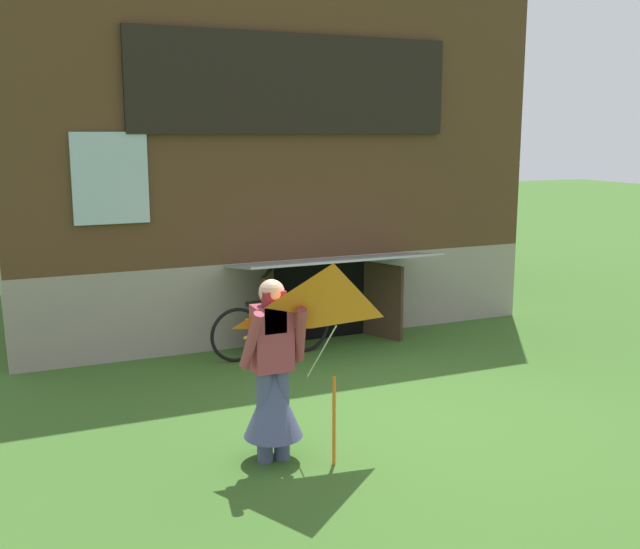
# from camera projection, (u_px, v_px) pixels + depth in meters

# --- Properties ---
(ground_plane) EXTENTS (60.00, 60.00, 0.00)m
(ground_plane) POSITION_uv_depth(u_px,v_px,m) (405.00, 413.00, 7.75)
(ground_plane) COLOR #386023
(log_house) EXTENTS (7.40, 5.99, 5.01)m
(log_house) POSITION_uv_depth(u_px,v_px,m) (239.00, 154.00, 12.17)
(log_house) COLOR gray
(log_house) RESTS_ON ground_plane
(person) EXTENTS (0.61, 0.52, 1.63)m
(person) POSITION_uv_depth(u_px,v_px,m) (273.00, 386.00, 6.52)
(person) COLOR #474C75
(person) RESTS_ON ground_plane
(kite) EXTENTS (1.07, 1.01, 1.73)m
(kite) POSITION_uv_depth(u_px,v_px,m) (333.00, 320.00, 6.02)
(kite) COLOR orange
(kite) RESTS_ON ground_plane
(bicycle_yellow) EXTENTS (1.65, 0.13, 0.75)m
(bicycle_yellow) POSITION_uv_depth(u_px,v_px,m) (272.00, 329.00, 9.64)
(bicycle_yellow) COLOR black
(bicycle_yellow) RESTS_ON ground_plane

